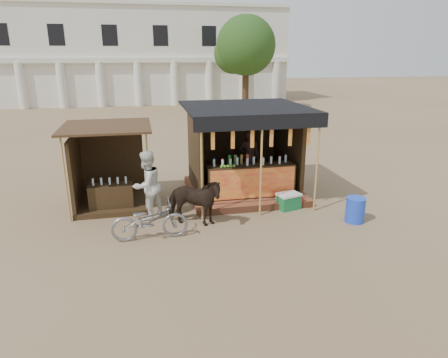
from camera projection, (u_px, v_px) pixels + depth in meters
The scene contains 11 objects.
ground at pixel (238, 244), 9.39m from camera, with size 120.00×120.00×0.00m, color #846B4C.
main_stall at pixel (244, 162), 12.41m from camera, with size 3.60×3.61×2.78m.
secondary_stall at pixel (105, 177), 11.52m from camera, with size 2.40×2.40×2.38m.
cow at pixel (193, 202), 10.22m from camera, with size 0.69×1.52×1.28m, color black.
motorbike at pixel (150, 221), 9.49m from camera, with size 0.63×1.82×0.95m, color gray.
bystander at pixel (147, 185), 10.58m from camera, with size 0.91×0.71×1.87m, color silver.
blue_barrel at pixel (355, 210), 10.52m from camera, with size 0.50×0.50×0.67m, color blue.
red_crate at pixel (295, 201), 11.65m from camera, with size 0.42×0.39×0.29m, color maroon.
cooler at pixel (288, 201), 11.43m from camera, with size 0.73×0.59×0.46m.
background_building at pixel (137, 56), 35.71m from camera, with size 26.00×7.45×8.18m.
tree at pixel (243, 48), 29.78m from camera, with size 4.50×4.40×7.00m.
Camera 1 is at (-2.09, -8.23, 4.29)m, focal length 32.00 mm.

